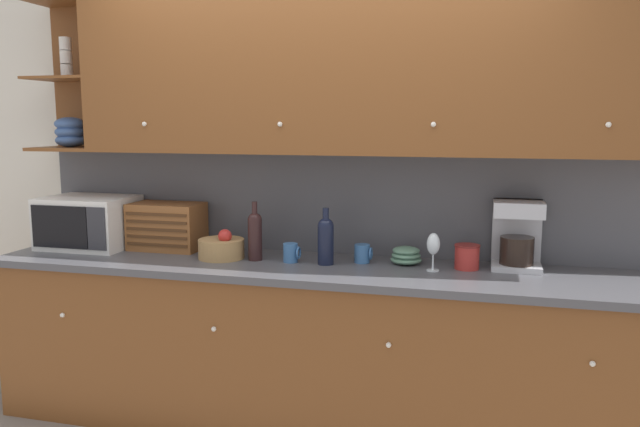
{
  "coord_description": "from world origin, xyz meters",
  "views": [
    {
      "loc": [
        0.86,
        -3.46,
        1.69
      ],
      "look_at": [
        0.0,
        -0.22,
        1.19
      ],
      "focal_mm": 35.0,
      "sensor_mm": 36.0,
      "label": 1
    }
  ],
  "objects_px": {
    "microwave": "(89,222)",
    "bowl_stack_on_counter": "(406,256)",
    "wine_glass": "(433,245)",
    "second_wine_bottle": "(326,239)",
    "coffee_maker": "(517,234)",
    "mug": "(291,253)",
    "bread_box": "(167,226)",
    "storage_canister": "(467,257)",
    "fruit_basket": "(222,248)",
    "wine_bottle": "(255,234)",
    "mug_blue_second": "(363,254)"
  },
  "relations": [
    {
      "from": "wine_bottle",
      "to": "mug",
      "type": "bearing_deg",
      "value": 0.12
    },
    {
      "from": "storage_canister",
      "to": "wine_glass",
      "type": "bearing_deg",
      "value": -151.95
    },
    {
      "from": "fruit_basket",
      "to": "mug",
      "type": "height_order",
      "value": "fruit_basket"
    },
    {
      "from": "bread_box",
      "to": "storage_canister",
      "type": "relative_size",
      "value": 3.18
    },
    {
      "from": "bread_box",
      "to": "storage_canister",
      "type": "bearing_deg",
      "value": -1.98
    },
    {
      "from": "microwave",
      "to": "mug",
      "type": "relative_size",
      "value": 5.05
    },
    {
      "from": "bread_box",
      "to": "mug",
      "type": "bearing_deg",
      "value": -10.02
    },
    {
      "from": "bowl_stack_on_counter",
      "to": "fruit_basket",
      "type": "bearing_deg",
      "value": -172.87
    },
    {
      "from": "bread_box",
      "to": "wine_glass",
      "type": "bearing_deg",
      "value": -5.39
    },
    {
      "from": "wine_glass",
      "to": "storage_canister",
      "type": "distance_m",
      "value": 0.2
    },
    {
      "from": "microwave",
      "to": "bowl_stack_on_counter",
      "type": "relative_size",
      "value": 3.13
    },
    {
      "from": "bread_box",
      "to": "fruit_basket",
      "type": "bearing_deg",
      "value": -20.17
    },
    {
      "from": "fruit_basket",
      "to": "mug_blue_second",
      "type": "bearing_deg",
      "value": 7.04
    },
    {
      "from": "mug_blue_second",
      "to": "wine_bottle",
      "type": "bearing_deg",
      "value": -171.31
    },
    {
      "from": "wine_bottle",
      "to": "mug",
      "type": "distance_m",
      "value": 0.23
    },
    {
      "from": "bread_box",
      "to": "second_wine_bottle",
      "type": "xyz_separation_m",
      "value": [
        1.01,
        -0.15,
        0.0
      ]
    },
    {
      "from": "coffee_maker",
      "to": "mug_blue_second",
      "type": "bearing_deg",
      "value": -174.07
    },
    {
      "from": "bread_box",
      "to": "mug_blue_second",
      "type": "height_order",
      "value": "bread_box"
    },
    {
      "from": "wine_bottle",
      "to": "mug_blue_second",
      "type": "bearing_deg",
      "value": 8.69
    },
    {
      "from": "bread_box",
      "to": "fruit_basket",
      "type": "height_order",
      "value": "bread_box"
    },
    {
      "from": "coffee_maker",
      "to": "mug",
      "type": "bearing_deg",
      "value": -171.68
    },
    {
      "from": "coffee_maker",
      "to": "bowl_stack_on_counter",
      "type": "bearing_deg",
      "value": -174.68
    },
    {
      "from": "bread_box",
      "to": "wine_bottle",
      "type": "height_order",
      "value": "wine_bottle"
    },
    {
      "from": "bowl_stack_on_counter",
      "to": "storage_canister",
      "type": "height_order",
      "value": "storage_canister"
    },
    {
      "from": "mug",
      "to": "wine_bottle",
      "type": "bearing_deg",
      "value": -179.88
    },
    {
      "from": "wine_glass",
      "to": "storage_canister",
      "type": "xyz_separation_m",
      "value": [
        0.17,
        0.09,
        -0.07
      ]
    },
    {
      "from": "mug",
      "to": "second_wine_bottle",
      "type": "distance_m",
      "value": 0.21
    },
    {
      "from": "microwave",
      "to": "bowl_stack_on_counter",
      "type": "bearing_deg",
      "value": 1.33
    },
    {
      "from": "microwave",
      "to": "wine_glass",
      "type": "bearing_deg",
      "value": -2.18
    },
    {
      "from": "fruit_basket",
      "to": "storage_canister",
      "type": "bearing_deg",
      "value": 3.96
    },
    {
      "from": "wine_bottle",
      "to": "storage_canister",
      "type": "height_order",
      "value": "wine_bottle"
    },
    {
      "from": "bread_box",
      "to": "mug",
      "type": "relative_size",
      "value": 4.05
    },
    {
      "from": "microwave",
      "to": "mug",
      "type": "distance_m",
      "value": 1.31
    },
    {
      "from": "wine_glass",
      "to": "microwave",
      "type": "bearing_deg",
      "value": 177.82
    },
    {
      "from": "microwave",
      "to": "wine_bottle",
      "type": "relative_size",
      "value": 1.6
    },
    {
      "from": "microwave",
      "to": "fruit_basket",
      "type": "xyz_separation_m",
      "value": [
        0.9,
        -0.08,
        -0.1
      ]
    },
    {
      "from": "mug",
      "to": "storage_canister",
      "type": "xyz_separation_m",
      "value": [
        0.93,
        0.08,
        0.01
      ]
    },
    {
      "from": "fruit_basket",
      "to": "wine_glass",
      "type": "bearing_deg",
      "value": 0.17
    },
    {
      "from": "mug_blue_second",
      "to": "bowl_stack_on_counter",
      "type": "relative_size",
      "value": 0.6
    },
    {
      "from": "second_wine_bottle",
      "to": "bowl_stack_on_counter",
      "type": "xyz_separation_m",
      "value": [
        0.41,
        0.12,
        -0.09
      ]
    },
    {
      "from": "wine_bottle",
      "to": "second_wine_bottle",
      "type": "distance_m",
      "value": 0.4
    },
    {
      "from": "bread_box",
      "to": "second_wine_bottle",
      "type": "height_order",
      "value": "second_wine_bottle"
    },
    {
      "from": "wine_glass",
      "to": "storage_canister",
      "type": "height_order",
      "value": "wine_glass"
    },
    {
      "from": "wine_glass",
      "to": "coffee_maker",
      "type": "bearing_deg",
      "value": 23.04
    },
    {
      "from": "microwave",
      "to": "wine_bottle",
      "type": "height_order",
      "value": "wine_bottle"
    },
    {
      "from": "mug_blue_second",
      "to": "wine_glass",
      "type": "bearing_deg",
      "value": -13.67
    },
    {
      "from": "bread_box",
      "to": "fruit_basket",
      "type": "distance_m",
      "value": 0.45
    },
    {
      "from": "wine_bottle",
      "to": "wine_glass",
      "type": "height_order",
      "value": "wine_bottle"
    },
    {
      "from": "bread_box",
      "to": "bowl_stack_on_counter",
      "type": "distance_m",
      "value": 1.43
    },
    {
      "from": "wine_glass",
      "to": "bowl_stack_on_counter",
      "type": "bearing_deg",
      "value": 140.98
    }
  ]
}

